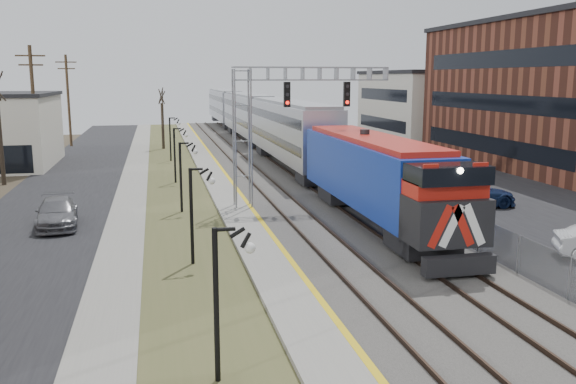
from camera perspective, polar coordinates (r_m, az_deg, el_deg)
name	(u,v)px	position (r m, az deg, el deg)	size (l,w,h in m)	color
street_west	(60,195)	(42.31, -20.52, -0.26)	(7.00, 120.00, 0.04)	black
sidewalk	(132,192)	(41.89, -14.43, 0.01)	(2.00, 120.00, 0.08)	gray
grass_median	(177,190)	(41.87, -10.33, 0.16)	(4.00, 120.00, 0.06)	#4A4E29
platform	(221,187)	(42.06, -6.24, 0.44)	(2.00, 120.00, 0.24)	gray
ballast_bed	(292,185)	(42.86, 0.42, 0.67)	(8.00, 120.00, 0.20)	#595651
parking_lot	(449,180)	(46.96, 14.85, 1.09)	(16.00, 120.00, 0.04)	black
platform_edge	(234,185)	(42.13, -5.06, 0.65)	(0.24, 120.00, 0.01)	gold
track_near	(264,184)	(42.44, -2.22, 0.80)	(1.58, 120.00, 0.15)	#2D2119
track_far	(313,182)	(43.18, 2.36, 0.97)	(1.58, 120.00, 0.15)	#2D2119
train	(259,122)	(65.28, -2.77, 6.59)	(3.00, 85.85, 5.33)	#13309A
signal_gantry	(272,112)	(34.84, -1.52, 7.45)	(9.00, 1.07, 8.15)	gray
lampposts	(191,216)	(25.11, -9.05, -2.20)	(0.14, 62.14, 4.00)	black
fence	(350,173)	(43.85, 5.78, 1.77)	(0.04, 120.00, 1.60)	gray
bare_trees	(48,148)	(45.94, -21.51, 3.88)	(12.30, 42.30, 5.95)	#382D23
car_lot_d	(470,194)	(37.47, 16.64, -0.18)	(2.18, 5.36, 1.56)	navy
car_lot_e	(432,195)	(36.93, 13.32, -0.23)	(1.74, 4.34, 1.48)	slate
car_lot_f	(401,172)	(45.89, 10.57, 1.86)	(1.41, 4.03, 1.33)	#0D4214
car_street_b	(57,214)	(33.27, -20.81, -1.90)	(1.97, 4.84, 1.41)	slate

